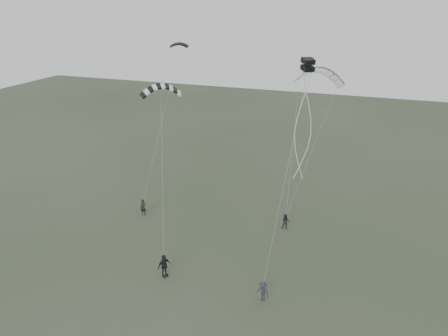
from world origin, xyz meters
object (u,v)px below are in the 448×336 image
(flyer_far, at_px, (263,291))
(kite_dark_small, at_px, (179,44))
(kite_pale_large, at_px, (319,70))
(kite_striped, at_px, (161,86))
(flyer_left, at_px, (143,207))
(flyer_center, at_px, (164,266))
(kite_box, at_px, (308,65))
(flyer_right, at_px, (286,222))

(flyer_far, distance_m, kite_dark_small, 23.48)
(kite_pale_large, distance_m, kite_striped, 13.71)
(flyer_left, distance_m, flyer_center, 10.59)
(kite_striped, bearing_deg, kite_dark_small, 62.20)
(kite_box, bearing_deg, flyer_left, 122.46)
(flyer_right, xyz_separation_m, kite_striped, (-10.51, -2.97, 12.31))
(kite_dark_small, bearing_deg, kite_pale_large, -9.28)
(flyer_far, bearing_deg, kite_striped, 167.49)
(flyer_right, relative_size, flyer_center, 0.78)
(kite_pale_large, xyz_separation_m, kite_striped, (-11.95, -6.64, -0.96))
(kite_box, bearing_deg, flyer_center, 159.04)
(flyer_center, relative_size, kite_striped, 0.56)
(flyer_center, distance_m, kite_striped, 14.55)
(flyer_center, xyz_separation_m, kite_dark_small, (-4.26, 13.11, 14.92))
(flyer_left, bearing_deg, kite_box, -25.25)
(kite_box, bearing_deg, kite_striped, 122.23)
(flyer_left, distance_m, kite_dark_small, 15.93)
(flyer_right, relative_size, kite_dark_small, 0.88)
(kite_dark_small, relative_size, kite_box, 2.28)
(kite_pale_large, relative_size, kite_box, 6.14)
(flyer_center, relative_size, kite_pale_large, 0.42)
(flyer_center, relative_size, kite_dark_small, 1.12)
(flyer_left, bearing_deg, flyer_center, -58.75)
(flyer_left, relative_size, flyer_right, 1.12)
(flyer_far, relative_size, kite_dark_small, 0.90)
(flyer_right, bearing_deg, flyer_far, -96.59)
(flyer_far, bearing_deg, kite_dark_small, 153.81)
(flyer_center, height_order, kite_pale_large, kite_pale_large)
(flyer_right, relative_size, flyer_far, 0.98)
(flyer_left, height_order, kite_striped, kite_striped)
(flyer_far, relative_size, kite_striped, 0.45)
(kite_pale_large, bearing_deg, flyer_far, -76.72)
(flyer_far, bearing_deg, flyer_right, 115.14)
(flyer_left, xyz_separation_m, flyer_far, (14.30, -8.59, -0.07))
(kite_striped, bearing_deg, flyer_far, -71.02)
(flyer_far, xyz_separation_m, kite_striped, (-11.14, 7.58, 12.29))
(flyer_right, distance_m, kite_dark_small, 19.15)
(flyer_left, relative_size, kite_dark_small, 0.98)
(kite_dark_small, xyz_separation_m, kite_pale_large, (12.86, 0.88, -1.85))
(kite_pale_large, bearing_deg, kite_dark_small, -159.53)
(kite_dark_small, bearing_deg, flyer_right, -26.93)
(flyer_right, bearing_deg, flyer_center, -134.78)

